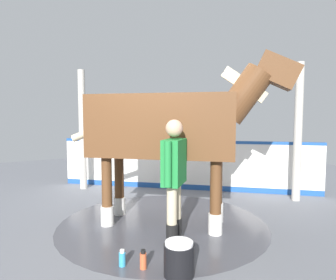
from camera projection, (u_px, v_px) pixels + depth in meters
The scene contains 10 objects.
ground_plane at pixel (148, 221), 4.78m from camera, with size 16.00×16.00×0.02m, color slate.
wet_patch at pixel (163, 223), 4.63m from camera, with size 3.25×3.25×0.00m, color #4C4C54.
barrier_wall at pixel (185, 167), 6.78m from camera, with size 4.52×4.02×1.14m.
roof_post_near at pixel (298, 132), 5.80m from camera, with size 0.16×0.16×2.75m, color #B7B2A8.
roof_post_far at pixel (82, 130), 6.77m from camera, with size 0.16×0.16×2.75m, color #B7B2A8.
horse at pixel (170, 128), 4.49m from camera, with size 2.76×2.48×2.60m.
handler at pixel (174, 174), 3.76m from camera, with size 0.50×0.49×1.64m.
wash_bucket at pixel (179, 259), 3.10m from camera, with size 0.33×0.33×0.37m.
bottle_shampoo at pixel (122, 259), 3.30m from camera, with size 0.08×0.08×0.19m.
bottle_spray at pixel (143, 260), 3.24m from camera, with size 0.07×0.07×0.22m.
Camera 1 is at (2.01, 4.22, 1.68)m, focal length 31.36 mm.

